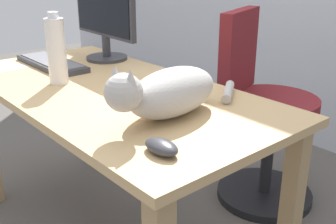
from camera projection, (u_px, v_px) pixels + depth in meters
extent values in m
cube|color=tan|center=(109.00, 91.00, 1.60)|extent=(1.44, 0.71, 0.03)
cube|color=tan|center=(92.00, 112.00, 2.37)|extent=(0.06, 0.06, 0.68)
cube|color=tan|center=(290.00, 215.00, 1.44)|extent=(0.06, 0.06, 0.68)
cylinder|color=black|center=(264.00, 193.00, 2.15)|extent=(0.48, 0.48, 0.04)
cylinder|color=black|center=(268.00, 155.00, 2.07)|extent=(0.06, 0.06, 0.49)
cylinder|color=maroon|center=(272.00, 104.00, 1.98)|extent=(0.44, 0.44, 0.06)
cube|color=maroon|center=(239.00, 52.00, 1.98)|extent=(0.17, 0.35, 0.40)
cylinder|color=#333338|center=(107.00, 58.00, 2.02)|extent=(0.20, 0.20, 0.01)
cylinder|color=#333338|center=(106.00, 46.00, 2.00)|extent=(0.04, 0.04, 0.10)
cube|color=#333338|center=(104.00, 4.00, 1.93)|extent=(0.48, 0.04, 0.30)
cube|color=black|center=(101.00, 4.00, 1.92)|extent=(0.45, 0.01, 0.27)
cube|color=#333338|center=(52.00, 63.00, 1.90)|extent=(0.44, 0.15, 0.02)
cube|color=slate|center=(51.00, 60.00, 1.89)|extent=(0.40, 0.12, 0.00)
ellipsoid|color=#B2ADA8|center=(173.00, 92.00, 1.30)|extent=(0.23, 0.38, 0.15)
sphere|color=#B2ADA8|center=(124.00, 93.00, 1.13)|extent=(0.11, 0.11, 0.11)
cone|color=#B2ADA8|center=(131.00, 77.00, 1.10)|extent=(0.04, 0.04, 0.04)
cone|color=#B2ADA8|center=(115.00, 73.00, 1.14)|extent=(0.04, 0.04, 0.04)
cylinder|color=#B2ADA8|center=(228.00, 91.00, 1.48)|extent=(0.13, 0.16, 0.03)
ellipsoid|color=#333338|center=(161.00, 147.00, 1.06)|extent=(0.11, 0.06, 0.04)
cylinder|color=silver|center=(56.00, 52.00, 1.60)|extent=(0.07, 0.07, 0.26)
cylinder|color=silver|center=(53.00, 15.00, 1.55)|extent=(0.04, 0.04, 0.02)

